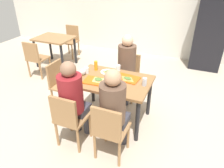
{
  "coord_description": "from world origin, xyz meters",
  "views": [
    {
      "loc": [
        1.1,
        -2.61,
        2.24
      ],
      "look_at": [
        0.0,
        0.0,
        0.66
      ],
      "focal_mm": 33.7,
      "sensor_mm": 36.0,
      "label": 1
    }
  ],
  "objects_px": {
    "tray_red_far": "(127,78)",
    "pizza_slice_b": "(127,78)",
    "person_in_red": "(73,96)",
    "plastic_cup_b": "(104,88)",
    "tray_red_near": "(96,81)",
    "chair_near_left": "(69,117)",
    "plastic_cup_a": "(118,68)",
    "pizza_slice_c": "(109,72)",
    "drink_fridge": "(211,30)",
    "pizza_slice_d": "(118,87)",
    "chair_far_side": "(128,73)",
    "chair_left_end": "(61,82)",
    "paper_plate_near_edge": "(117,89)",
    "condiment_bottle": "(96,66)",
    "person_far_side": "(126,64)",
    "background_chair_far": "(71,39)",
    "person_in_brown_jacket": "(114,106)",
    "main_table": "(112,85)",
    "foil_bundle": "(83,72)",
    "background_chair_near": "(35,57)",
    "background_table": "(55,42)",
    "soda_can": "(144,82)",
    "paper_plate_center": "(107,72)",
    "pizza_slice_a": "(98,79)",
    "chair_near_right": "(109,129)"
  },
  "relations": [
    {
      "from": "chair_near_left",
      "to": "background_chair_far",
      "type": "relative_size",
      "value": 1.0
    },
    {
      "from": "pizza_slice_c",
      "to": "chair_left_end",
      "type": "bearing_deg",
      "value": -165.68
    },
    {
      "from": "chair_near_left",
      "to": "chair_left_end",
      "type": "xyz_separation_m",
      "value": [
        -0.68,
        0.79,
        0.0
      ]
    },
    {
      "from": "main_table",
      "to": "condiment_bottle",
      "type": "height_order",
      "value": "condiment_bottle"
    },
    {
      "from": "plastic_cup_b",
      "to": "drink_fridge",
      "type": "height_order",
      "value": "drink_fridge"
    },
    {
      "from": "pizza_slice_c",
      "to": "tray_red_far",
      "type": "bearing_deg",
      "value": -14.35
    },
    {
      "from": "tray_red_near",
      "to": "pizza_slice_c",
      "type": "distance_m",
      "value": 0.36
    },
    {
      "from": "paper_plate_near_edge",
      "to": "background_table",
      "type": "xyz_separation_m",
      "value": [
        -2.35,
        1.71,
        -0.13
      ]
    },
    {
      "from": "pizza_slice_c",
      "to": "drink_fridge",
      "type": "height_order",
      "value": "drink_fridge"
    },
    {
      "from": "background_table",
      "to": "condiment_bottle",
      "type": "bearing_deg",
      "value": -35.28
    },
    {
      "from": "chair_near_right",
      "to": "person_in_red",
      "type": "bearing_deg",
      "value": 166.62
    },
    {
      "from": "chair_near_left",
      "to": "condiment_bottle",
      "type": "distance_m",
      "value": 1.06
    },
    {
      "from": "person_in_red",
      "to": "pizza_slice_b",
      "type": "xyz_separation_m",
      "value": [
        0.51,
        0.74,
        0.02
      ]
    },
    {
      "from": "chair_near_right",
      "to": "person_in_red",
      "type": "relative_size",
      "value": 0.67
    },
    {
      "from": "pizza_slice_d",
      "to": "person_in_red",
      "type": "bearing_deg",
      "value": -136.35
    },
    {
      "from": "person_in_brown_jacket",
      "to": "background_chair_far",
      "type": "height_order",
      "value": "person_in_brown_jacket"
    },
    {
      "from": "tray_red_near",
      "to": "drink_fridge",
      "type": "bearing_deg",
      "value": 62.73
    },
    {
      "from": "tray_red_far",
      "to": "pizza_slice_b",
      "type": "xyz_separation_m",
      "value": [
        0.01,
        -0.03,
        0.02
      ]
    },
    {
      "from": "pizza_slice_d",
      "to": "background_chair_near",
      "type": "xyz_separation_m",
      "value": [
        -2.35,
        0.95,
        -0.26
      ]
    },
    {
      "from": "chair_far_side",
      "to": "pizza_slice_d",
      "type": "bearing_deg",
      "value": -79.86
    },
    {
      "from": "plastic_cup_b",
      "to": "background_chair_near",
      "type": "relative_size",
      "value": 0.12
    },
    {
      "from": "person_in_red",
      "to": "plastic_cup_b",
      "type": "distance_m",
      "value": 0.45
    },
    {
      "from": "pizza_slice_c",
      "to": "person_in_red",
      "type": "bearing_deg",
      "value": -99.76
    },
    {
      "from": "tray_red_near",
      "to": "chair_near_left",
      "type": "bearing_deg",
      "value": -97.8
    },
    {
      "from": "main_table",
      "to": "chair_far_side",
      "type": "xyz_separation_m",
      "value": [
        0.0,
        0.79,
        -0.14
      ]
    },
    {
      "from": "foil_bundle",
      "to": "chair_left_end",
      "type": "bearing_deg",
      "value": 177.57
    },
    {
      "from": "paper_plate_near_edge",
      "to": "background_chair_near",
      "type": "relative_size",
      "value": 0.26
    },
    {
      "from": "chair_near_left",
      "to": "soda_can",
      "type": "relative_size",
      "value": 6.9
    },
    {
      "from": "chair_near_left",
      "to": "plastic_cup_a",
      "type": "relative_size",
      "value": 8.41
    },
    {
      "from": "foil_bundle",
      "to": "background_chair_near",
      "type": "bearing_deg",
      "value": 155.2
    },
    {
      "from": "chair_far_side",
      "to": "tray_red_near",
      "type": "distance_m",
      "value": 0.98
    },
    {
      "from": "plastic_cup_a",
      "to": "pizza_slice_c",
      "type": "bearing_deg",
      "value": -132.06
    },
    {
      "from": "plastic_cup_a",
      "to": "drink_fridge",
      "type": "distance_m",
      "value": 2.86
    },
    {
      "from": "chair_near_right",
      "to": "paper_plate_center",
      "type": "relative_size",
      "value": 3.82
    },
    {
      "from": "paper_plate_near_edge",
      "to": "plastic_cup_a",
      "type": "xyz_separation_m",
      "value": [
        -0.21,
        0.56,
        0.05
      ]
    },
    {
      "from": "tray_red_near",
      "to": "pizza_slice_d",
      "type": "height_order",
      "value": "pizza_slice_d"
    },
    {
      "from": "plastic_cup_b",
      "to": "condiment_bottle",
      "type": "distance_m",
      "value": 0.7
    },
    {
      "from": "background_chair_near",
      "to": "paper_plate_center",
      "type": "bearing_deg",
      "value": -14.91
    },
    {
      "from": "chair_near_left",
      "to": "chair_left_end",
      "type": "relative_size",
      "value": 1.0
    },
    {
      "from": "chair_near_left",
      "to": "foil_bundle",
      "type": "height_order",
      "value": "chair_near_left"
    },
    {
      "from": "chair_left_end",
      "to": "background_chair_near",
      "type": "xyz_separation_m",
      "value": [
        -1.2,
        0.75,
        0.0
      ]
    },
    {
      "from": "tray_red_far",
      "to": "pizza_slice_c",
      "type": "distance_m",
      "value": 0.36
    },
    {
      "from": "chair_near_right",
      "to": "foil_bundle",
      "type": "height_order",
      "value": "chair_near_right"
    },
    {
      "from": "person_far_side",
      "to": "background_chair_far",
      "type": "distance_m",
      "value": 2.69
    },
    {
      "from": "paper_plate_center",
      "to": "pizza_slice_a",
      "type": "bearing_deg",
      "value": -90.05
    },
    {
      "from": "person_in_brown_jacket",
      "to": "soda_can",
      "type": "height_order",
      "value": "person_in_brown_jacket"
    },
    {
      "from": "chair_near_right",
      "to": "foil_bundle",
      "type": "relative_size",
      "value": 8.41
    },
    {
      "from": "chair_far_side",
      "to": "drink_fridge",
      "type": "relative_size",
      "value": 0.44
    },
    {
      "from": "paper_plate_near_edge",
      "to": "pizza_slice_a",
      "type": "distance_m",
      "value": 0.37
    },
    {
      "from": "chair_far_side",
      "to": "chair_left_end",
      "type": "relative_size",
      "value": 1.0
    }
  ]
}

